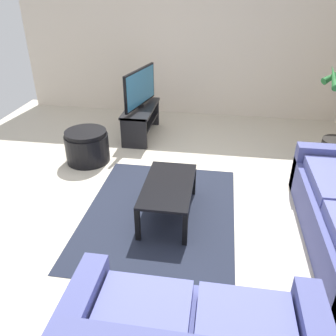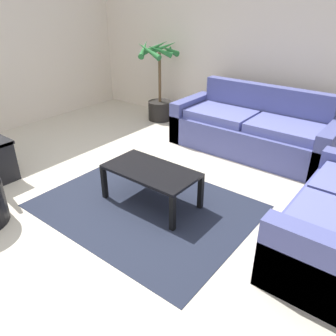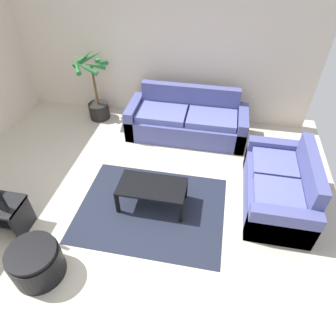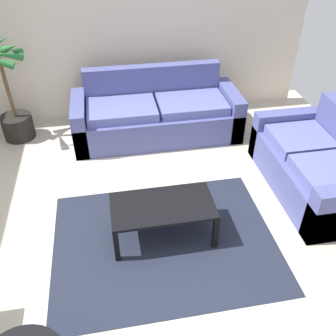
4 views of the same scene
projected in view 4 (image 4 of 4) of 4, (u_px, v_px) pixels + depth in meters
ground_plane at (125, 266)px, 3.46m from camera, size 6.60×6.60×0.00m
wall_back at (99, 26)px, 5.01m from camera, size 6.00×0.06×2.70m
couch_main at (156, 115)px, 5.17m from camera, size 2.28×0.90×0.90m
couch_loveseat at (317, 167)px, 4.20m from camera, size 0.90×1.67×0.90m
coffee_table at (163, 209)px, 3.57m from camera, size 1.00×0.54×0.41m
area_rug at (165, 241)px, 3.70m from camera, size 2.20×1.70×0.01m
potted_palm at (11, 103)px, 4.95m from camera, size 0.73×0.76×1.38m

